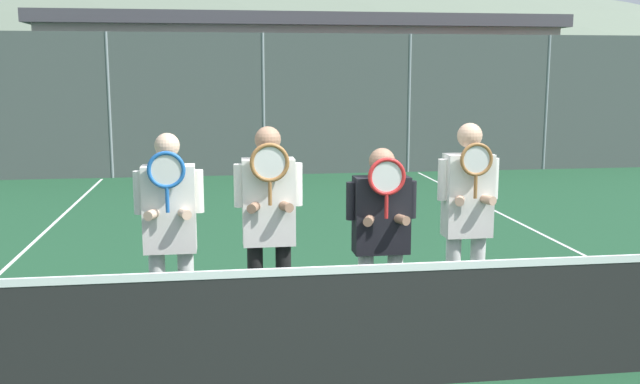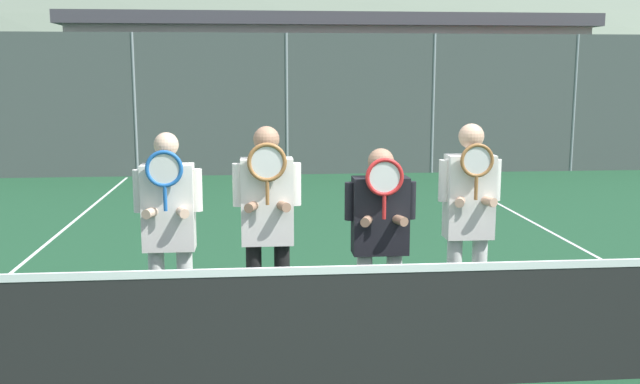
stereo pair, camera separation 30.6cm
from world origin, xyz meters
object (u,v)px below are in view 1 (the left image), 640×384
object	(u,v)px
car_left_of_center	(220,128)
car_right_of_center	(622,123)
player_center_right	(381,229)
player_center_left	(269,220)
player_leftmost	(170,229)
player_rightmost	(467,214)
car_far_left	(6,133)
car_center	(428,127)

from	to	relation	value
car_left_of_center	car_right_of_center	xyz separation A→B (m)	(10.80, -0.26, 0.04)
player_center_right	car_right_of_center	distance (m)	15.60
player_center_left	car_left_of_center	bearing A→B (deg)	91.58
player_leftmost	player_center_right	bearing A→B (deg)	-0.73
player_center_right	player_rightmost	world-z (taller)	player_rightmost
player_leftmost	car_left_of_center	bearing A→B (deg)	87.97
car_far_left	player_rightmost	bearing A→B (deg)	-59.48
player_leftmost	car_right_of_center	xyz separation A→B (m)	(11.25, 12.33, -0.13)
player_center_right	car_right_of_center	xyz separation A→B (m)	(9.53, 12.35, -0.07)
player_center_left	player_center_right	distance (m)	0.93
player_rightmost	car_far_left	world-z (taller)	player_rightmost
player_center_right	player_rightmost	xyz separation A→B (m)	(0.78, 0.12, 0.09)
car_left_of_center	player_center_right	bearing A→B (deg)	-84.24
player_center_left	car_far_left	bearing A→B (deg)	114.06
car_center	car_right_of_center	distance (m)	5.41
player_center_left	car_center	world-z (taller)	player_center_left
player_leftmost	car_left_of_center	world-z (taller)	player_leftmost
player_leftmost	car_left_of_center	distance (m)	12.60
player_leftmost	player_center_left	distance (m)	0.79
player_rightmost	car_far_left	distance (m)	14.01
car_right_of_center	player_leftmost	bearing A→B (deg)	-132.37
player_leftmost	player_rightmost	distance (m)	2.50
car_far_left	car_left_of_center	world-z (taller)	car_left_of_center
player_center_left	car_left_of_center	size ratio (longest dim) A/B	0.41
car_center	car_right_of_center	size ratio (longest dim) A/B	1.03
car_left_of_center	car_right_of_center	size ratio (longest dim) A/B	1.00
player_rightmost	car_center	world-z (taller)	player_rightmost
player_leftmost	car_center	distance (m)	13.73
player_leftmost	car_far_left	world-z (taller)	player_leftmost
player_rightmost	car_center	size ratio (longest dim) A/B	0.40
car_far_left	car_left_of_center	size ratio (longest dim) A/B	0.89
car_far_left	car_center	distance (m)	10.46
car_far_left	car_center	xyz separation A→B (m)	(10.46, 0.26, 0.02)
player_center_left	car_far_left	world-z (taller)	player_center_left
player_center_right	car_left_of_center	world-z (taller)	car_left_of_center
player_rightmost	car_far_left	bearing A→B (deg)	120.52
player_leftmost	car_center	xyz separation A→B (m)	(5.84, 12.42, -0.18)
car_right_of_center	player_rightmost	bearing A→B (deg)	-125.56
car_far_left	car_center	bearing A→B (deg)	1.41
player_rightmost	player_leftmost	bearing A→B (deg)	-177.83
car_left_of_center	car_center	size ratio (longest dim) A/B	0.97
player_center_right	car_far_left	distance (m)	13.74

